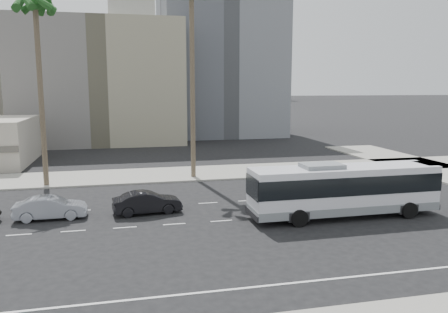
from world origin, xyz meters
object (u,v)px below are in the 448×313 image
object	(u,v)px
city_bus	(344,188)
car_a	(147,202)
palm_mid	(35,8)
car_b	(51,208)

from	to	relation	value
city_bus	car_a	bearing A→B (deg)	163.58
car_a	palm_mid	xyz separation A→B (m)	(-7.99, 10.13, 14.02)
car_a	city_bus	bearing A→B (deg)	-112.04
car_a	car_b	distance (m)	6.16
city_bus	car_b	size ratio (longest dim) A/B	2.79
city_bus	car_a	distance (m)	13.11
city_bus	palm_mid	distance (m)	27.87
palm_mid	city_bus	bearing A→B (deg)	-33.80
car_b	palm_mid	bearing A→B (deg)	9.29
city_bus	car_b	xyz separation A→B (m)	(-18.71, 3.73, -1.15)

